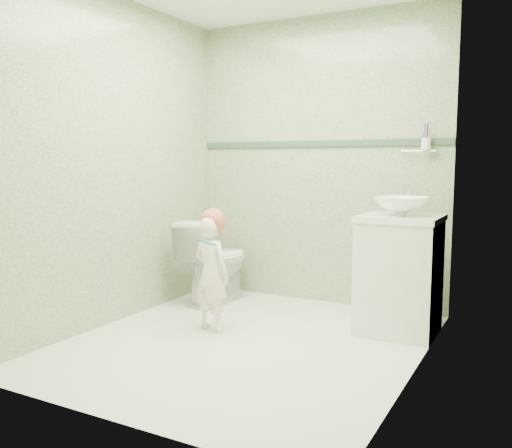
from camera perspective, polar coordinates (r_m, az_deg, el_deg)
The scene contains 12 objects.
ground at distance 3.68m, azimuth -1.13°, elevation -12.41°, with size 2.50×2.50×0.00m, color silver.
room_shell at distance 3.48m, azimuth -1.18°, elevation 6.64°, with size 2.50×2.54×2.40m.
trim_stripe at distance 4.60m, azimuth 6.50°, elevation 8.46°, with size 2.20×0.02×0.05m, color #314E39.
vanity at distance 3.91m, azimuth 14.89°, elevation -5.39°, with size 0.52×0.50×0.80m, color beige.
counter at distance 3.85m, azimuth 15.07°, elevation 0.59°, with size 0.54×0.52×0.04m, color white.
basin at distance 3.84m, azimuth 15.11°, elevation 1.84°, with size 0.37×0.37×0.13m, color white.
faucet at distance 4.01m, azimuth 15.75°, elevation 3.16°, with size 0.03×0.13×0.18m.
cup_holder at distance 4.29m, azimuth 17.47°, elevation 8.10°, with size 0.26×0.07×0.21m.
toilet at distance 4.62m, azimuth -4.28°, elevation -3.88°, with size 0.40×0.70×0.72m, color white.
toddler at distance 3.84m, azimuth -4.76°, elevation -5.29°, with size 0.30×0.20×0.82m, color beige.
hair_cap at distance 3.80m, azimuth -4.61°, elevation 0.29°, with size 0.18×0.18×0.18m, color #AE563F.
teal_toothbrush at distance 3.65m, azimuth -5.26°, elevation -1.88°, with size 0.11×0.14×0.08m.
Camera 1 is at (1.71, -3.03, 1.20)m, focal length 37.81 mm.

